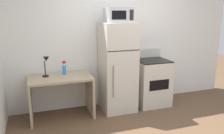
{
  "coord_description": "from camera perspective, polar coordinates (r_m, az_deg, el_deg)",
  "views": [
    {
      "loc": [
        -1.6,
        -2.61,
        1.88
      ],
      "look_at": [
        -0.34,
        1.1,
        0.91
      ],
      "focal_mm": 36.85,
      "sensor_mm": 36.0,
      "label": 1
    }
  ],
  "objects": [
    {
      "name": "desk",
      "position": [
        4.17,
        -12.55,
        -5.44
      ],
      "size": [
        1.09,
        0.63,
        0.75
      ],
      "color": "tan",
      "rests_on": "ground"
    },
    {
      "name": "wall_back_white",
      "position": [
        4.63,
        1.6,
        6.78
      ],
      "size": [
        5.0,
        0.1,
        2.6
      ],
      "primitive_type": "cube",
      "color": "white",
      "rests_on": "ground"
    },
    {
      "name": "desk_lamp",
      "position": [
        4.11,
        -16.06,
        0.91
      ],
      "size": [
        0.14,
        0.12,
        0.35
      ],
      "color": "black",
      "rests_on": "desk"
    },
    {
      "name": "microwave",
      "position": [
        4.17,
        1.6,
        12.81
      ],
      "size": [
        0.46,
        0.35,
        0.26
      ],
      "color": "#B7B7BC",
      "rests_on": "refrigerator"
    },
    {
      "name": "oven_range",
      "position": [
        4.72,
        9.77,
        -3.65
      ],
      "size": [
        0.65,
        0.61,
        1.1
      ],
      "color": "beige",
      "rests_on": "ground"
    },
    {
      "name": "refrigerator",
      "position": [
        4.32,
        1.41,
        -0.07
      ],
      "size": [
        0.61,
        0.64,
        1.67
      ],
      "color": "beige",
      "rests_on": "ground"
    },
    {
      "name": "spray_bottle",
      "position": [
        4.21,
        -11.76,
        -0.5
      ],
      "size": [
        0.06,
        0.06,
        0.25
      ],
      "color": "#2D8CEA",
      "rests_on": "desk"
    }
  ]
}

